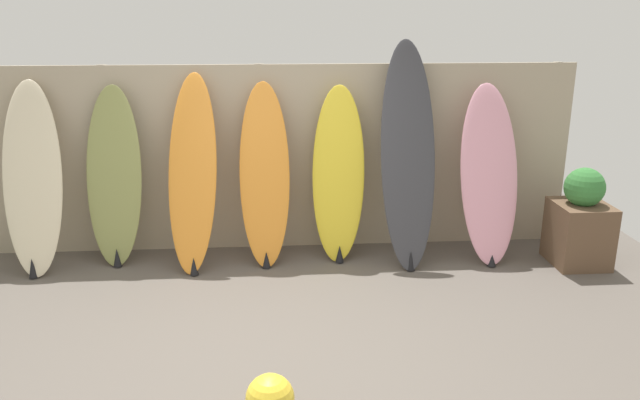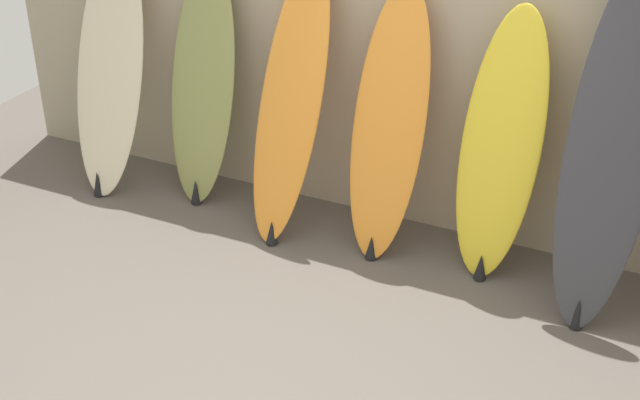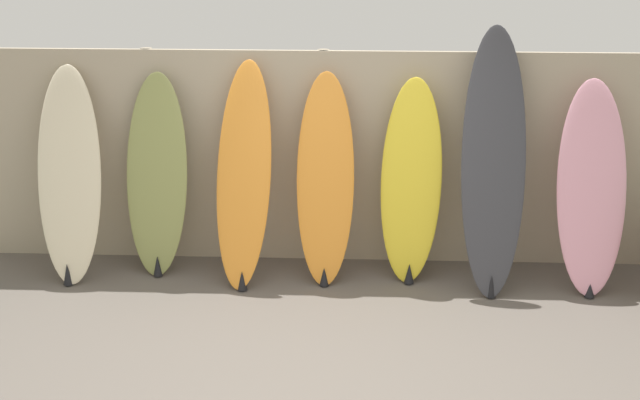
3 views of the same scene
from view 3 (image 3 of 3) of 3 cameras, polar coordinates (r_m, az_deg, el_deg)
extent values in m
plane|color=#5B544C|center=(5.94, -0.63, -11.36)|extent=(7.68, 7.68, 0.00)
cube|color=tan|center=(7.42, 0.20, 2.68)|extent=(6.08, 0.04, 1.80)
cylinder|color=gray|center=(7.65, -10.65, 2.86)|extent=(0.10, 0.10, 1.80)
cylinder|color=gray|center=(7.45, 0.21, 2.77)|extent=(0.10, 0.10, 1.80)
cylinder|color=gray|center=(7.54, 11.23, 2.58)|extent=(0.10, 0.10, 1.80)
ellipsoid|color=beige|center=(7.44, -15.74, 1.58)|extent=(0.57, 0.70, 1.70)
cone|color=black|center=(7.46, -15.85, -4.58)|extent=(0.08, 0.08, 0.18)
ellipsoid|color=olive|center=(7.35, -10.40, 1.56)|extent=(0.54, 0.45, 1.64)
cone|color=black|center=(7.45, -10.35, -4.16)|extent=(0.08, 0.08, 0.17)
ellipsoid|color=orange|center=(7.09, -4.89, 1.63)|extent=(0.50, 0.73, 1.75)
cone|color=black|center=(7.11, -5.01, -5.16)|extent=(0.08, 0.08, 0.16)
ellipsoid|color=orange|center=(7.10, 0.35, 1.34)|extent=(0.46, 0.53, 1.67)
cone|color=black|center=(7.16, 0.26, -4.91)|extent=(0.08, 0.08, 0.15)
ellipsoid|color=yellow|center=(7.14, 5.85, 1.21)|extent=(0.53, 0.48, 1.63)
cone|color=black|center=(7.24, 5.73, -4.70)|extent=(0.08, 0.08, 0.16)
ellipsoid|color=#38383D|center=(7.05, 11.04, 2.42)|extent=(0.52, 0.74, 2.04)
cone|color=black|center=(7.09, 10.91, -5.44)|extent=(0.08, 0.08, 0.18)
ellipsoid|color=pink|center=(7.26, 16.98, 0.77)|extent=(0.55, 0.63, 1.64)
cone|color=black|center=(7.29, 16.88, -5.56)|extent=(0.08, 0.08, 0.11)
camera|label=1|loc=(1.41, -4.28, -13.20)|focal=35.00mm
camera|label=2|loc=(2.59, 39.37, 15.86)|focal=50.00mm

